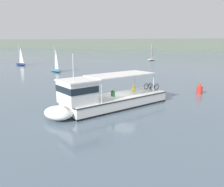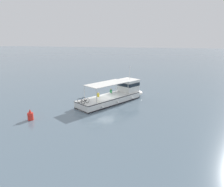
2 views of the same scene
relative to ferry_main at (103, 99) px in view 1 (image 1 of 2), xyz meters
The scene contains 7 objects.
ground_plane 2.73m from the ferry_main, 65.03° to the left, with size 400.00×400.00×0.00m, color slate.
distant_shoreline 168.67m from the ferry_main, 89.64° to the left, with size 400.00×28.00×8.21m, color #606B5B.
ferry_main is the anchor object (origin of this frame).
sailboat_near_port 48.04m from the ferry_main, 142.52° to the left, with size 4.99×2.90×5.40m.
sailboat_horizon_west 30.37m from the ferry_main, 134.36° to the left, with size 4.72×3.93×5.40m.
sailboat_outer_anchorage 59.84m from the ferry_main, 99.11° to the left, with size 2.46×4.99×5.40m.
channel_buoy 13.39m from the ferry_main, 53.13° to the left, with size 0.70×0.70×1.40m.
Camera 1 is at (7.88, -21.54, 6.29)m, focal length 37.38 mm.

